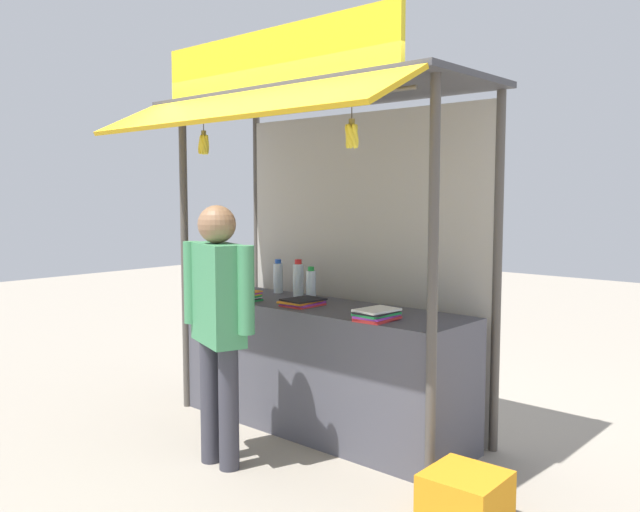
# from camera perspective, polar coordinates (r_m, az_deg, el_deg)

# --- Properties ---
(ground_plane) EXTENTS (20.00, 20.00, 0.00)m
(ground_plane) POSITION_cam_1_polar(r_m,az_deg,el_deg) (4.94, -0.00, -14.62)
(ground_plane) COLOR #9E9384
(stall_counter) EXTENTS (2.26, 0.65, 0.90)m
(stall_counter) POSITION_cam_1_polar(r_m,az_deg,el_deg) (4.80, -0.00, -9.56)
(stall_counter) COLOR #4C4C56
(stall_counter) RESTS_ON ground
(stall_structure) EXTENTS (2.46, 1.51, 2.73)m
(stall_structure) POSITION_cam_1_polar(r_m,az_deg,el_deg) (4.73, 0.90, 4.87)
(stall_structure) COLOR #4C4742
(stall_structure) RESTS_ON ground
(water_bottle_right) EXTENTS (0.07, 0.07, 0.26)m
(water_bottle_right) POSITION_cam_1_polar(r_m,az_deg,el_deg) (4.86, -0.78, -2.52)
(water_bottle_right) COLOR silver
(water_bottle_right) RESTS_ON stall_counter
(water_bottle_back_left) EXTENTS (0.08, 0.08, 0.27)m
(water_bottle_back_left) POSITION_cam_1_polar(r_m,az_deg,el_deg) (5.28, -3.63, -1.83)
(water_bottle_back_left) COLOR silver
(water_bottle_back_left) RESTS_ON stall_counter
(water_bottle_mid_left) EXTENTS (0.08, 0.08, 0.27)m
(water_bottle_mid_left) POSITION_cam_1_polar(r_m,az_deg,el_deg) (5.56, -6.75, -1.50)
(water_bottle_mid_left) COLOR silver
(water_bottle_mid_left) RESTS_ON stall_counter
(water_bottle_center) EXTENTS (0.08, 0.08, 0.29)m
(water_bottle_center) POSITION_cam_1_polar(r_m,az_deg,el_deg) (5.04, -1.89, -2.05)
(water_bottle_center) COLOR silver
(water_bottle_center) RESTS_ON stall_counter
(magazine_stack_left) EXTENTS (0.25, 0.26, 0.07)m
(magazine_stack_left) POSITION_cam_1_polar(r_m,az_deg,el_deg) (4.92, -6.82, -3.44)
(magazine_stack_left) COLOR green
(magazine_stack_left) RESTS_ON stall_counter
(magazine_stack_far_left) EXTENTS (0.22, 0.28, 0.07)m
(magazine_stack_far_left) POSITION_cam_1_polar(r_m,az_deg,el_deg) (4.14, 4.91, -5.07)
(magazine_stack_far_left) COLOR red
(magazine_stack_far_left) RESTS_ON stall_counter
(magazine_stack_mid_right) EXTENTS (0.25, 0.31, 0.05)m
(magazine_stack_mid_right) POSITION_cam_1_polar(r_m,az_deg,el_deg) (4.68, -1.54, -4.00)
(magazine_stack_mid_right) COLOR red
(magazine_stack_mid_right) RESTS_ON stall_counter
(banana_bunch_leftmost) EXTENTS (0.10, 0.10, 0.30)m
(banana_bunch_leftmost) POSITION_cam_1_polar(r_m,az_deg,el_deg) (3.93, 2.75, 10.33)
(banana_bunch_leftmost) COLOR #332D23
(banana_bunch_inner_left) EXTENTS (0.10, 0.10, 0.28)m
(banana_bunch_inner_left) POSITION_cam_1_polar(r_m,az_deg,el_deg) (4.91, -10.00, 9.49)
(banana_bunch_inner_left) COLOR #332D23
(vendor_person) EXTENTS (0.61, 0.34, 1.62)m
(vendor_person) POSITION_cam_1_polar(r_m,az_deg,el_deg) (4.10, -8.79, -4.69)
(vendor_person) COLOR #383842
(vendor_person) RESTS_ON ground
(plastic_crate) EXTENTS (0.39, 0.39, 0.27)m
(plastic_crate) POSITION_cam_1_polar(r_m,az_deg,el_deg) (3.67, 12.42, -19.74)
(plastic_crate) COLOR orange
(plastic_crate) RESTS_ON ground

